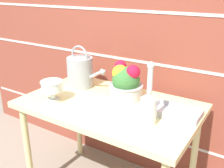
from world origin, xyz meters
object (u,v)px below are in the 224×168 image
(flower_planter, at_px, (125,82))
(glass_decanter, at_px, (149,105))
(wire_tray, at_px, (176,113))
(watering_can, at_px, (80,72))
(crystal_pedestal_bowl, at_px, (52,87))

(flower_planter, bearing_deg, glass_decanter, -40.09)
(wire_tray, bearing_deg, flower_planter, 170.58)
(flower_planter, bearing_deg, wire_tray, -9.42)
(watering_can, relative_size, crystal_pedestal_bowl, 2.28)
(glass_decanter, bearing_deg, crystal_pedestal_bowl, -174.55)
(flower_planter, xyz_separation_m, wire_tray, (0.37, -0.06, -0.10))
(watering_can, bearing_deg, crystal_pedestal_bowl, -88.13)
(watering_can, xyz_separation_m, glass_decanter, (0.66, -0.24, -0.00))
(watering_can, distance_m, crystal_pedestal_bowl, 0.30)
(flower_planter, xyz_separation_m, glass_decanter, (0.28, -0.23, 0.00))
(watering_can, distance_m, wire_tray, 0.77)
(crystal_pedestal_bowl, bearing_deg, wire_tray, 17.28)
(flower_planter, height_order, glass_decanter, glass_decanter)
(crystal_pedestal_bowl, height_order, wire_tray, crystal_pedestal_bowl)
(watering_can, bearing_deg, glass_decanter, -19.98)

